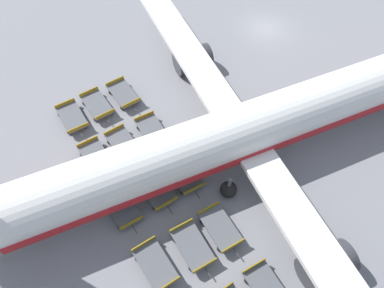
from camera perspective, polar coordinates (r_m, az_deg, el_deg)
name	(u,v)px	position (r m, az deg, el deg)	size (l,w,h in m)	color
ground_plane	(266,28)	(41.16, 11.26, 16.90)	(500.00, 500.00, 0.00)	gray
airplane	(258,126)	(27.93, 10.03, 2.75)	(39.83, 47.09, 12.87)	white
baggage_dolly_row_near_col_a	(72,117)	(32.65, -17.80, 3.89)	(3.97, 2.13, 0.92)	#515459
baggage_dolly_row_near_col_b	(96,158)	(29.63, -14.43, -2.01)	(3.98, 2.16, 0.92)	#515459
baggage_dolly_row_near_col_c	(122,207)	(27.08, -10.60, -9.39)	(3.98, 2.14, 0.92)	#515459
baggage_dolly_row_near_col_d	(156,265)	(25.20, -5.57, -17.89)	(3.98, 2.21, 0.92)	#515459
baggage_dolly_row_mid_a_col_a	(97,105)	(33.00, -14.25, 5.80)	(3.99, 2.26, 0.92)	#515459
baggage_dolly_row_mid_a_col_b	(124,144)	(29.89, -10.35, -0.05)	(3.99, 2.30, 0.92)	#515459
baggage_dolly_row_mid_a_col_c	(156,189)	(27.40, -5.53, -6.87)	(3.99, 2.23, 0.92)	#515459
baggage_dolly_row_mid_a_col_d	(193,246)	(25.50, 0.11, -15.32)	(3.96, 2.05, 0.92)	#515459
baggage_dolly_row_mid_b_col_a	(123,94)	(33.40, -10.41, 7.53)	(3.99, 2.25, 0.92)	#515459
baggage_dolly_row_mid_b_col_b	(153,131)	(30.37, -6.03, 2.00)	(3.96, 2.04, 0.92)	#515459
baggage_dolly_row_mid_b_col_c	(184,174)	(27.90, -1.23, -4.66)	(3.96, 2.06, 0.92)	#515459
baggage_dolly_row_mid_b_col_d	(220,228)	(26.04, 4.34, -12.62)	(3.96, 2.05, 0.92)	#515459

